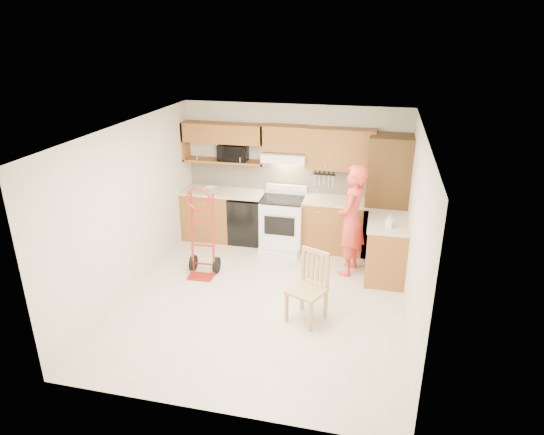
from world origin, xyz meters
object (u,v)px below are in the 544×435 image
(hand_truck, at_px, (201,237))
(range, at_px, (282,220))
(dining_chair, at_px, (307,288))
(person, at_px, (351,221))
(microwave, at_px, (233,152))

(hand_truck, bearing_deg, range, 48.10)
(hand_truck, relative_size, dining_chair, 1.36)
(hand_truck, height_order, dining_chair, hand_truck)
(person, xyz_separation_m, dining_chair, (-0.45, -1.52, -0.41))
(hand_truck, bearing_deg, microwave, 85.35)
(person, xyz_separation_m, hand_truck, (-2.27, -0.63, -0.23))
(range, distance_m, hand_truck, 1.64)
(person, distance_m, hand_truck, 2.37)
(person, distance_m, dining_chair, 1.64)
(range, bearing_deg, hand_truck, -129.77)
(hand_truck, bearing_deg, person, 13.33)
(microwave, distance_m, hand_truck, 1.84)
(hand_truck, xyz_separation_m, dining_chair, (1.82, -0.90, -0.18))
(microwave, distance_m, dining_chair, 3.23)
(microwave, relative_size, person, 0.29)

